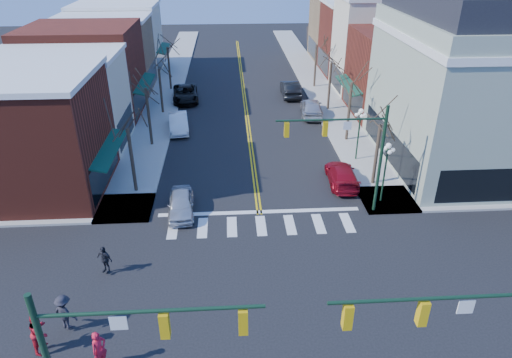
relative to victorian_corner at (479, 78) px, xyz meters
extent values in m
plane|color=black|center=(-16.50, -14.50, -6.66)|extent=(160.00, 160.00, 0.00)
cube|color=#9E9B93|center=(-25.25, 5.50, -6.58)|extent=(3.50, 70.00, 0.15)
cube|color=#9E9B93|center=(-7.75, 5.50, -6.58)|extent=(3.50, 70.00, 0.15)
cube|color=maroon|center=(-32.00, -2.75, -2.66)|extent=(10.00, 8.50, 8.00)
cube|color=beige|center=(-32.00, 5.00, -2.91)|extent=(10.00, 7.00, 7.50)
cube|color=maroon|center=(-32.00, 13.00, -2.41)|extent=(10.00, 9.00, 8.50)
cube|color=#9B7C56|center=(-32.00, 21.25, -2.76)|extent=(10.00, 7.50, 7.80)
cube|color=beige|center=(-32.00, 29.00, -2.56)|extent=(10.00, 8.00, 8.20)
cube|color=maroon|center=(-1.00, 11.25, -2.66)|extent=(10.00, 8.50, 8.00)
cube|color=beige|center=(-1.00, 19.00, -1.66)|extent=(10.00, 7.00, 10.00)
cube|color=maroon|center=(-1.00, 26.50, -2.41)|extent=(10.00, 8.00, 8.50)
cube|color=#9B7C56|center=(-1.00, 34.50, -2.16)|extent=(10.00, 8.00, 9.00)
cube|color=#96A38D|center=(0.00, 0.00, -1.16)|extent=(12.00, 14.00, 11.00)
cube|color=white|center=(0.00, 0.00, 2.94)|extent=(12.25, 14.25, 0.50)
cube|color=black|center=(0.00, 0.00, 5.24)|extent=(11.40, 13.40, 1.80)
cylinder|color=#14331E|center=(-20.65, -21.90, -0.26)|extent=(6.50, 0.12, 0.12)
cube|color=gold|center=(-20.33, -21.90, -0.81)|extent=(0.28, 0.28, 0.90)
cube|color=gold|center=(-18.05, -21.90, -0.81)|extent=(0.28, 0.28, 0.90)
cylinder|color=#14331E|center=(-12.35, -21.90, -0.26)|extent=(6.50, 0.12, 0.12)
cube|color=gold|center=(-12.68, -21.90, -0.81)|extent=(0.28, 0.28, 0.90)
cube|color=gold|center=(-14.95, -21.90, -0.81)|extent=(0.28, 0.28, 0.90)
cylinder|color=#14331E|center=(-9.10, -7.10, -3.06)|extent=(0.20, 0.20, 7.20)
cylinder|color=#14331E|center=(-12.35, -7.10, -0.26)|extent=(6.50, 0.12, 0.12)
cube|color=gold|center=(-12.68, -7.10, -0.81)|extent=(0.28, 0.28, 0.90)
cube|color=gold|center=(-14.95, -7.10, -0.81)|extent=(0.28, 0.28, 0.90)
cylinder|color=#14331E|center=(-8.30, -6.00, -4.66)|extent=(0.12, 0.12, 4.00)
sphere|color=white|center=(-8.30, -6.00, -2.51)|extent=(0.36, 0.36, 0.36)
cylinder|color=#14331E|center=(-8.30, 0.50, -4.66)|extent=(0.12, 0.12, 4.00)
sphere|color=white|center=(-8.30, 0.50, -2.51)|extent=(0.36, 0.36, 0.36)
cylinder|color=#382B21|center=(-24.90, -3.50, -4.28)|extent=(0.24, 0.24, 4.76)
cylinder|color=#382B21|center=(-24.90, 4.50, -4.14)|extent=(0.24, 0.24, 5.04)
cylinder|color=#382B21|center=(-24.90, 12.50, -4.38)|extent=(0.24, 0.24, 4.55)
cylinder|color=#382B21|center=(-24.90, 20.50, -4.21)|extent=(0.24, 0.24, 4.90)
cylinder|color=#382B21|center=(-8.10, -3.50, -4.35)|extent=(0.24, 0.24, 4.62)
cylinder|color=#382B21|center=(-8.10, 4.50, -4.07)|extent=(0.24, 0.24, 5.18)
cylinder|color=#382B21|center=(-8.10, 12.50, -4.24)|extent=(0.24, 0.24, 4.83)
cylinder|color=#382B21|center=(-8.10, 20.50, -4.17)|extent=(0.24, 0.24, 4.97)
imported|color=silver|center=(-21.51, -6.50, -5.97)|extent=(1.86, 4.13, 1.38)
imported|color=white|center=(-22.90, 7.76, -5.88)|extent=(2.23, 4.89, 1.56)
imported|color=black|center=(-22.90, 16.45, -5.87)|extent=(3.11, 5.87, 1.57)
imported|color=maroon|center=(-10.32, -3.20, -5.97)|extent=(2.17, 4.86, 1.38)
imported|color=#BCBBC0|center=(-10.10, 10.91, -5.79)|extent=(2.52, 5.24, 1.72)
imported|color=black|center=(-11.38, 17.36, -5.80)|extent=(1.83, 5.23, 1.72)
imported|color=red|center=(-23.80, -18.31, -5.63)|extent=(0.74, 0.76, 1.75)
imported|color=#B0121F|center=(-26.50, -17.31, -5.53)|extent=(0.77, 0.97, 1.94)
imported|color=#202129|center=(-24.98, -12.27, -5.72)|extent=(1.00, 0.76, 1.57)
imported|color=black|center=(-25.83, -16.13, -5.61)|extent=(1.33, 1.10, 1.80)
camera|label=1|loc=(-18.29, -31.70, 9.13)|focal=32.00mm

